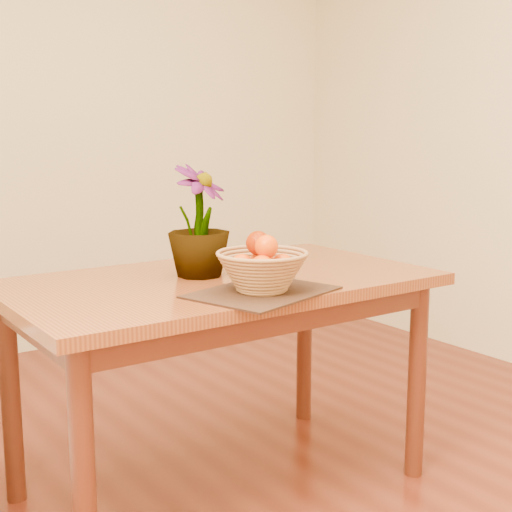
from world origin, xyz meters
TOP-DOWN VIEW (x-y plane):
  - wall_back at (0.00, 2.25)m, footprint 4.00×0.02m
  - table at (0.00, 0.30)m, footprint 1.40×0.80m
  - placemat at (-0.03, 0.02)m, footprint 0.49×0.42m
  - wicker_basket at (-0.03, 0.02)m, footprint 0.28×0.28m
  - orange_pile at (-0.02, 0.03)m, footprint 0.16×0.17m
  - potted_plant at (-0.05, 0.35)m, footprint 0.29×0.29m

SIDE VIEW (x-z plane):
  - table at x=0.00m, z-range 0.29..1.04m
  - placemat at x=-0.03m, z-range 0.75..0.76m
  - wicker_basket at x=-0.03m, z-range 0.76..0.87m
  - orange_pile at x=-0.02m, z-range 0.80..0.93m
  - potted_plant at x=-0.05m, z-range 0.75..1.12m
  - wall_back at x=0.00m, z-range 0.00..2.70m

